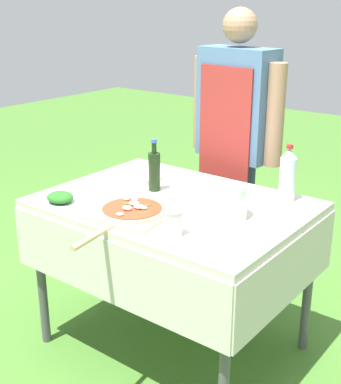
{
  "coord_description": "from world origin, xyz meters",
  "views": [
    {
      "loc": [
        1.37,
        -1.79,
        1.61
      ],
      "look_at": [
        -0.02,
        0.0,
        0.8
      ],
      "focal_mm": 50.0,
      "sensor_mm": 36.0,
      "label": 1
    }
  ],
  "objects_px": {
    "prep_table": "(174,219)",
    "person_cook": "(235,132)",
    "oil_bottle": "(154,170)",
    "mixing_tub": "(228,202)",
    "pizza_on_peel": "(130,212)",
    "plate_stack": "(137,177)",
    "water_bottle": "(288,174)",
    "herb_container": "(60,198)",
    "sauce_jar": "(173,224)"
  },
  "relations": [
    {
      "from": "prep_table",
      "to": "oil_bottle",
      "type": "height_order",
      "value": "oil_bottle"
    },
    {
      "from": "water_bottle",
      "to": "sauce_jar",
      "type": "bearing_deg",
      "value": -105.64
    },
    {
      "from": "pizza_on_peel",
      "to": "plate_stack",
      "type": "xyz_separation_m",
      "value": [
        -0.29,
        0.38,
        0.0
      ]
    },
    {
      "from": "water_bottle",
      "to": "herb_container",
      "type": "distance_m",
      "value": 1.02
    },
    {
      "from": "oil_bottle",
      "to": "mixing_tub",
      "type": "xyz_separation_m",
      "value": [
        0.45,
        -0.07,
        -0.03
      ]
    },
    {
      "from": "prep_table",
      "to": "pizza_on_peel",
      "type": "relative_size",
      "value": 2.05
    },
    {
      "from": "oil_bottle",
      "to": "mixing_tub",
      "type": "distance_m",
      "value": 0.46
    },
    {
      "from": "herb_container",
      "to": "sauce_jar",
      "type": "bearing_deg",
      "value": 3.64
    },
    {
      "from": "person_cook",
      "to": "herb_container",
      "type": "distance_m",
      "value": 1.07
    },
    {
      "from": "pizza_on_peel",
      "to": "oil_bottle",
      "type": "relative_size",
      "value": 2.31
    },
    {
      "from": "person_cook",
      "to": "water_bottle",
      "type": "relative_size",
      "value": 6.1
    },
    {
      "from": "water_bottle",
      "to": "mixing_tub",
      "type": "bearing_deg",
      "value": -107.29
    },
    {
      "from": "mixing_tub",
      "to": "plate_stack",
      "type": "relative_size",
      "value": 0.64
    },
    {
      "from": "oil_bottle",
      "to": "prep_table",
      "type": "bearing_deg",
      "value": -20.86
    },
    {
      "from": "oil_bottle",
      "to": "herb_container",
      "type": "distance_m",
      "value": 0.46
    },
    {
      "from": "person_cook",
      "to": "mixing_tub",
      "type": "xyz_separation_m",
      "value": [
        0.4,
        -0.7,
        -0.11
      ]
    },
    {
      "from": "plate_stack",
      "to": "oil_bottle",
      "type": "bearing_deg",
      "value": -22.07
    },
    {
      "from": "oil_bottle",
      "to": "herb_container",
      "type": "height_order",
      "value": "oil_bottle"
    },
    {
      "from": "pizza_on_peel",
      "to": "plate_stack",
      "type": "height_order",
      "value": "pizza_on_peel"
    },
    {
      "from": "oil_bottle",
      "to": "mixing_tub",
      "type": "relative_size",
      "value": 1.53
    },
    {
      "from": "prep_table",
      "to": "pizza_on_peel",
      "type": "distance_m",
      "value": 0.27
    },
    {
      "from": "mixing_tub",
      "to": "oil_bottle",
      "type": "bearing_deg",
      "value": 170.91
    },
    {
      "from": "pizza_on_peel",
      "to": "herb_container",
      "type": "height_order",
      "value": "herb_container"
    },
    {
      "from": "oil_bottle",
      "to": "sauce_jar",
      "type": "relative_size",
      "value": 2.52
    },
    {
      "from": "plate_stack",
      "to": "water_bottle",
      "type": "bearing_deg",
      "value": 14.78
    },
    {
      "from": "water_bottle",
      "to": "plate_stack",
      "type": "relative_size",
      "value": 1.02
    },
    {
      "from": "oil_bottle",
      "to": "pizza_on_peel",
      "type": "bearing_deg",
      "value": -68.57
    },
    {
      "from": "water_bottle",
      "to": "herb_container",
      "type": "xyz_separation_m",
      "value": [
        -0.78,
        -0.66,
        -0.1
      ]
    },
    {
      "from": "oil_bottle",
      "to": "sauce_jar",
      "type": "distance_m",
      "value": 0.53
    },
    {
      "from": "herb_container",
      "to": "mixing_tub",
      "type": "relative_size",
      "value": 1.06
    },
    {
      "from": "person_cook",
      "to": "water_bottle",
      "type": "bearing_deg",
      "value": 150.8
    },
    {
      "from": "person_cook",
      "to": "sauce_jar",
      "type": "distance_m",
      "value": 1.05
    },
    {
      "from": "water_bottle",
      "to": "mixing_tub",
      "type": "height_order",
      "value": "water_bottle"
    },
    {
      "from": "prep_table",
      "to": "pizza_on_peel",
      "type": "bearing_deg",
      "value": -99.91
    },
    {
      "from": "herb_container",
      "to": "plate_stack",
      "type": "height_order",
      "value": "herb_container"
    },
    {
      "from": "prep_table",
      "to": "oil_bottle",
      "type": "relative_size",
      "value": 4.72
    },
    {
      "from": "prep_table",
      "to": "mixing_tub",
      "type": "bearing_deg",
      "value": -2.07
    },
    {
      "from": "person_cook",
      "to": "oil_bottle",
      "type": "xyz_separation_m",
      "value": [
        -0.06,
        -0.63,
        -0.08
      ]
    },
    {
      "from": "pizza_on_peel",
      "to": "sauce_jar",
      "type": "bearing_deg",
      "value": -19.14
    },
    {
      "from": "mixing_tub",
      "to": "water_bottle",
      "type": "bearing_deg",
      "value": 72.71
    },
    {
      "from": "pizza_on_peel",
      "to": "herb_container",
      "type": "xyz_separation_m",
      "value": [
        -0.34,
        -0.09,
        0.01
      ]
    },
    {
      "from": "pizza_on_peel",
      "to": "water_bottle",
      "type": "bearing_deg",
      "value": 43.81
    },
    {
      "from": "prep_table",
      "to": "person_cook",
      "type": "distance_m",
      "value": 0.75
    },
    {
      "from": "sauce_jar",
      "to": "plate_stack",
      "type": "bearing_deg",
      "value": 142.64
    },
    {
      "from": "pizza_on_peel",
      "to": "water_bottle",
      "type": "height_order",
      "value": "water_bottle"
    },
    {
      "from": "person_cook",
      "to": "pizza_on_peel",
      "type": "height_order",
      "value": "person_cook"
    },
    {
      "from": "mixing_tub",
      "to": "sauce_jar",
      "type": "xyz_separation_m",
      "value": [
        -0.07,
        -0.28,
        -0.02
      ]
    },
    {
      "from": "prep_table",
      "to": "herb_container",
      "type": "bearing_deg",
      "value": -139.18
    },
    {
      "from": "person_cook",
      "to": "pizza_on_peel",
      "type": "bearing_deg",
      "value": 101.17
    },
    {
      "from": "oil_bottle",
      "to": "plate_stack",
      "type": "distance_m",
      "value": 0.2
    }
  ]
}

